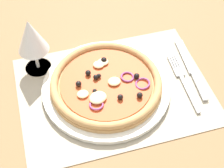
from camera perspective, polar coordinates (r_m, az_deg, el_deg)
ground_plane at (r=81.12cm, az=0.36°, el=-1.62°), size 190.00×140.00×2.40cm
placemat at (r=80.02cm, az=0.36°, el=-1.00°), size 44.03×32.34×0.40cm
plate at (r=79.51cm, az=-0.98°, el=-0.57°), size 29.72×29.72×1.17cm
pizza at (r=78.19cm, az=-1.00°, el=0.17°), size 25.87×25.87×2.70cm
fork at (r=83.31cm, az=11.69°, el=0.79°), size 2.43×18.05×0.44cm
knife at (r=86.21cm, az=13.00°, el=2.68°), size 3.35×20.07×0.62cm
wine_glass at (r=79.80cm, az=-13.33°, el=7.57°), size 7.20×7.20×14.90cm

